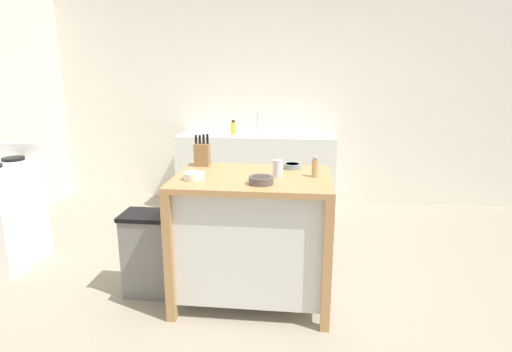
% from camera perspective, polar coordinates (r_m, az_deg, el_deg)
% --- Properties ---
extents(ground_plane, '(6.71, 6.71, 0.00)m').
position_cam_1_polar(ground_plane, '(3.16, 0.56, -17.17)').
color(ground_plane, gray).
rests_on(ground_plane, ground).
extents(wall_back, '(5.71, 0.10, 2.60)m').
position_cam_1_polar(wall_back, '(5.29, 3.50, 10.51)').
color(wall_back, silver).
rests_on(wall_back, ground).
extents(kitchen_island, '(1.08, 0.76, 0.93)m').
position_cam_1_polar(kitchen_island, '(3.05, -0.42, -7.52)').
color(kitchen_island, '#AD7F4C').
rests_on(kitchen_island, ground).
extents(knife_block, '(0.11, 0.09, 0.24)m').
position_cam_1_polar(knife_block, '(3.24, -7.24, 2.96)').
color(knife_block, olive).
rests_on(knife_block, kitchen_island).
extents(bowl_ceramic_small, '(0.12, 0.12, 0.04)m').
position_cam_1_polar(bowl_ceramic_small, '(3.14, 4.89, 1.35)').
color(bowl_ceramic_small, gray).
rests_on(bowl_ceramic_small, kitchen_island).
extents(bowl_stoneware_deep, '(0.14, 0.14, 0.05)m').
position_cam_1_polar(bowl_stoneware_deep, '(2.86, -8.31, 0.04)').
color(bowl_stoneware_deep, silver).
rests_on(bowl_stoneware_deep, kitchen_island).
extents(bowl_ceramic_wide, '(0.16, 0.16, 0.05)m').
position_cam_1_polar(bowl_ceramic_wide, '(2.72, 0.68, -0.54)').
color(bowl_ceramic_wide, '#564C47').
rests_on(bowl_ceramic_wide, kitchen_island).
extents(drinking_cup, '(0.07, 0.07, 0.12)m').
position_cam_1_polar(drinking_cup, '(2.89, 2.93, 1.01)').
color(drinking_cup, silver).
rests_on(drinking_cup, kitchen_island).
extents(pepper_grinder, '(0.04, 0.04, 0.15)m').
position_cam_1_polar(pepper_grinder, '(2.91, 7.93, 1.21)').
color(pepper_grinder, tan).
rests_on(pepper_grinder, kitchen_island).
extents(trash_bin, '(0.36, 0.28, 0.63)m').
position_cam_1_polar(trash_bin, '(3.30, -14.19, -10.01)').
color(trash_bin, slate).
rests_on(trash_bin, ground).
extents(sink_counter, '(1.83, 0.60, 0.89)m').
position_cam_1_polar(sink_counter, '(5.10, 0.09, 0.69)').
color(sink_counter, silver).
rests_on(sink_counter, ground).
extents(sink_faucet, '(0.02, 0.02, 0.22)m').
position_cam_1_polar(sink_faucet, '(5.14, 0.26, 7.08)').
color(sink_faucet, '#B7BCC1').
rests_on(sink_faucet, sink_counter).
extents(bottle_dish_soap, '(0.06, 0.06, 0.17)m').
position_cam_1_polar(bottle_dish_soap, '(5.00, -3.05, 6.47)').
color(bottle_dish_soap, yellow).
rests_on(bottle_dish_soap, sink_counter).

